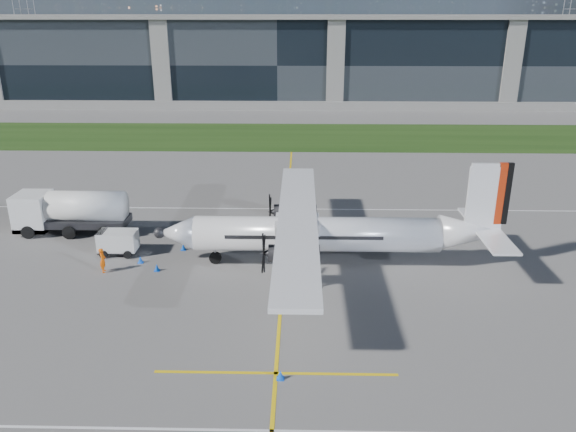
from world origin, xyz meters
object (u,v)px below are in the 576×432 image
Objects in this scene: fuel_tanker_truck at (64,212)px; ground_crew_person at (103,258)px; pylon_west at (25,14)px; safety_cone_nose_stbd at (183,247)px; baggage_tug at (118,243)px; safety_cone_fwd at (140,259)px; pylon_east at (573,14)px; turboprop_aircraft at (330,215)px; safety_cone_nose_port at (157,267)px; safety_cone_stbdwing at (296,205)px; safety_cone_portwing at (280,375)px.

ground_crew_person is at bearing -52.62° from fuel_tanker_truck.
pylon_west reaches higher than safety_cone_nose_stbd.
pylon_west is 10.31× the size of baggage_tug.
fuel_tanker_truck reaches higher than baggage_tug.
fuel_tanker_truck is at bearing -64.61° from pylon_west.
pylon_west is 161.62m from safety_cone_fwd.
baggage_tug is at bearing -123.52° from pylon_east.
pylon_west is 1.22× the size of turboprop_aircraft.
safety_cone_nose_port is at bearing -40.40° from safety_cone_fwd.
pylon_west reaches higher than baggage_tug.
pylon_west is 60.00× the size of safety_cone_stbdwing.
safety_cone_stbdwing is (12.98, 13.27, -0.74)m from ground_crew_person.
baggage_tug is (70.96, -141.98, -14.13)m from pylon_west.
pylon_east is 155.41m from safety_cone_stbdwing.
safety_cone_portwing is at bearing -91.30° from safety_cone_stbdwing.
ground_crew_person is 18.57m from safety_cone_stbdwing.
safety_cone_nose_port is (8.95, -6.81, -1.47)m from fuel_tanker_truck.
safety_cone_stbdwing is (9.41, 13.04, 0.00)m from safety_cone_nose_port.
safety_cone_fwd is (-10.31, 12.96, 0.00)m from safety_cone_portwing.
pylon_east reaches higher than safety_cone_nose_stbd.
safety_cone_portwing is (83.24, -156.44, -14.75)m from pylon_west.
ground_crew_person is 3.94× the size of safety_cone_stbdwing.
safety_cone_fwd is (-1.47, 1.25, 0.00)m from safety_cone_nose_port.
ground_crew_person is at bearing 137.24° from safety_cone_portwing.
pylon_east reaches higher than turboprop_aircraft.
turboprop_aircraft reaches higher than fuel_tanker_truck.
ground_crew_person reaches higher than safety_cone_stbdwing.
safety_cone_nose_stbd is at bearing -63.64° from ground_crew_person.
fuel_tanker_truck is 18.31× the size of safety_cone_nose_port.
ground_crew_person is (70.83, -144.96, -14.01)m from pylon_west.
safety_cone_nose_port is (3.44, -2.75, -0.62)m from baggage_tug.
safety_cone_portwing is at bearing -117.59° from pylon_east.
ground_crew_person is 2.67m from safety_cone_fwd.
safety_cone_portwing is 14.67m from safety_cone_nose_port.
fuel_tanker_truck reaches higher than safety_cone_stbdwing.
safety_cone_nose_stbd is (-8.30, -9.51, 0.00)m from safety_cone_stbdwing.
pylon_east is 171.39m from safety_cone_nose_port.
pylon_west is 60.00× the size of safety_cone_nose_port.
safety_cone_nose_port is 3.70m from safety_cone_nose_stbd.
fuel_tanker_truck is 8.89m from ground_crew_person.
safety_cone_nose_stbd is at bearing 41.47° from safety_cone_fwd.
turboprop_aircraft is at bearing 6.15° from safety_cone_nose_port.
safety_cone_portwing is at bearing -51.48° from safety_cone_fwd.
baggage_tug is 5.82× the size of safety_cone_nose_stbd.
ground_crew_person is at bearing -123.01° from pylon_east.
pylon_east is 60.00× the size of safety_cone_nose_port.
ground_crew_person is 3.65m from safety_cone_nose_port.
baggage_tug is 2.55m from safety_cone_fwd.
pylon_west is 163.40m from safety_cone_nose_port.
turboprop_aircraft is 49.36× the size of safety_cone_stbdwing.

